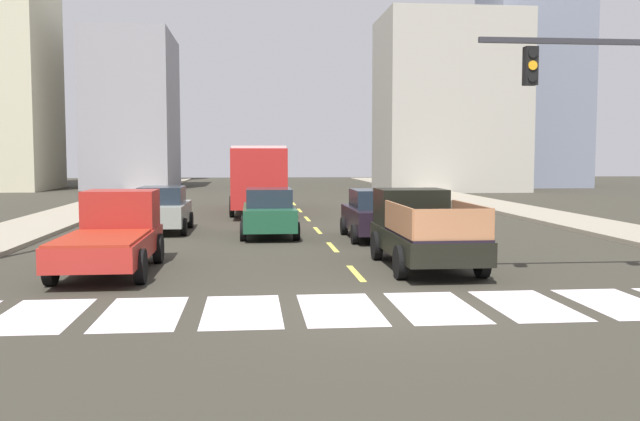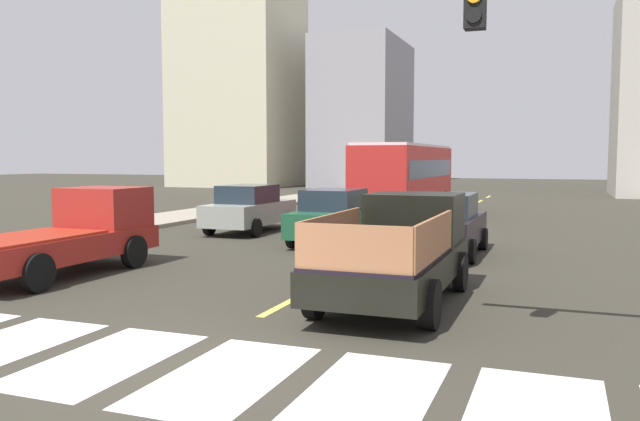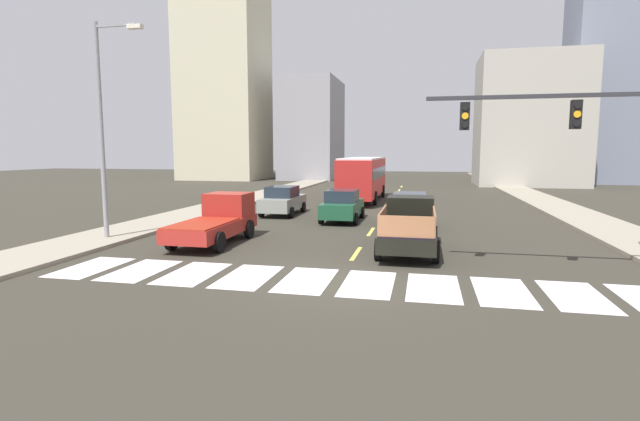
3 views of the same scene
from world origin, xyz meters
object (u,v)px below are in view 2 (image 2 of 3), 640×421
at_px(pickup_dark, 71,234).
at_px(sedan_far, 335,216).
at_px(sedan_near_right, 445,224).
at_px(city_bus, 406,174).
at_px(pickup_stakebed, 400,250).
at_px(sedan_mid, 249,209).

distance_m(pickup_dark, sedan_far, 8.18).
bearing_deg(sedan_near_right, city_bus, 106.88).
bearing_deg(sedan_near_right, pickup_stakebed, -89.32).
bearing_deg(pickup_dark, sedan_far, 59.73).
bearing_deg(sedan_mid, pickup_dark, -89.11).
height_order(pickup_stakebed, sedan_near_right, pickup_stakebed).
height_order(city_bus, sedan_far, city_bus).
xyz_separation_m(pickup_stakebed, sedan_near_right, (-0.17, 5.94, -0.08)).
xyz_separation_m(pickup_dark, sedan_far, (4.10, 7.07, -0.06)).
relative_size(city_bus, sedan_near_right, 2.45).
bearing_deg(sedan_far, pickup_dark, -118.03).
relative_size(pickup_stakebed, pickup_dark, 1.00).
bearing_deg(city_bus, sedan_near_right, -73.75).
distance_m(sedan_mid, sedan_far, 4.37).
relative_size(city_bus, sedan_mid, 2.45).
bearing_deg(pickup_stakebed, pickup_dark, 179.45).
bearing_deg(city_bus, sedan_mid, -113.51).
bearing_deg(pickup_stakebed, city_bus, 102.42).
xyz_separation_m(sedan_mid, sedan_near_right, (7.60, -3.04, 0.00)).
relative_size(pickup_dark, sedan_mid, 1.18).
relative_size(sedan_mid, sedan_far, 1.00).
bearing_deg(city_bus, pickup_dark, -103.52).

